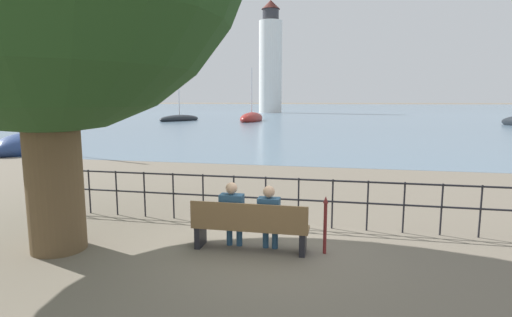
{
  "coord_description": "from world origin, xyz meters",
  "views": [
    {
      "loc": [
        1.49,
        -6.72,
        2.66
      ],
      "look_at": [
        0.0,
        0.5,
        1.59
      ],
      "focal_mm": 28.0,
      "sensor_mm": 36.0,
      "label": 1
    }
  ],
  "objects_px": {
    "park_bench": "(250,227)",
    "closed_umbrella": "(325,222)",
    "sailboat_2": "(252,118)",
    "sailboat_3": "(180,119)",
    "seated_person_left": "(232,212)",
    "sailboat_1": "(31,145)",
    "seated_person_right": "(269,215)",
    "harbor_lighthouse": "(270,61)"
  },
  "relations": [
    {
      "from": "park_bench",
      "to": "closed_umbrella",
      "type": "relative_size",
      "value": 2.02
    },
    {
      "from": "sailboat_1",
      "to": "harbor_lighthouse",
      "type": "xyz_separation_m",
      "value": [
        0.91,
        70.13,
        10.88
      ]
    },
    {
      "from": "closed_umbrella",
      "to": "harbor_lighthouse",
      "type": "height_order",
      "value": "harbor_lighthouse"
    },
    {
      "from": "park_bench",
      "to": "sailboat_3",
      "type": "height_order",
      "value": "sailboat_3"
    },
    {
      "from": "seated_person_right",
      "to": "closed_umbrella",
      "type": "xyz_separation_m",
      "value": [
        0.98,
        0.07,
        -0.08
      ]
    },
    {
      "from": "seated_person_right",
      "to": "sailboat_3",
      "type": "bearing_deg",
      "value": 114.33
    },
    {
      "from": "park_bench",
      "to": "sailboat_3",
      "type": "distance_m",
      "value": 47.82
    },
    {
      "from": "sailboat_3",
      "to": "harbor_lighthouse",
      "type": "relative_size",
      "value": 0.38
    },
    {
      "from": "sailboat_1",
      "to": "harbor_lighthouse",
      "type": "distance_m",
      "value": 70.97
    },
    {
      "from": "park_bench",
      "to": "harbor_lighthouse",
      "type": "distance_m",
      "value": 83.45
    },
    {
      "from": "sailboat_1",
      "to": "seated_person_right",
      "type": "bearing_deg",
      "value": -46.13
    },
    {
      "from": "seated_person_left",
      "to": "sailboat_2",
      "type": "height_order",
      "value": "sailboat_2"
    },
    {
      "from": "park_bench",
      "to": "seated_person_right",
      "type": "xyz_separation_m",
      "value": [
        0.34,
        0.08,
        0.21
      ]
    },
    {
      "from": "sailboat_2",
      "to": "sailboat_3",
      "type": "distance_m",
      "value": 9.73
    },
    {
      "from": "park_bench",
      "to": "sailboat_3",
      "type": "bearing_deg",
      "value": 113.92
    },
    {
      "from": "sailboat_2",
      "to": "harbor_lighthouse",
      "type": "height_order",
      "value": "harbor_lighthouse"
    },
    {
      "from": "closed_umbrella",
      "to": "seated_person_right",
      "type": "bearing_deg",
      "value": -175.83
    },
    {
      "from": "sailboat_3",
      "to": "sailboat_2",
      "type": "bearing_deg",
      "value": 28.92
    },
    {
      "from": "sailboat_1",
      "to": "sailboat_3",
      "type": "relative_size",
      "value": 0.8
    },
    {
      "from": "closed_umbrella",
      "to": "harbor_lighthouse",
      "type": "xyz_separation_m",
      "value": [
        -14.85,
        81.49,
        10.62
      ]
    },
    {
      "from": "sailboat_3",
      "to": "park_bench",
      "type": "bearing_deg",
      "value": -42.81
    },
    {
      "from": "sailboat_1",
      "to": "harbor_lighthouse",
      "type": "relative_size",
      "value": 0.31
    },
    {
      "from": "seated_person_right",
      "to": "sailboat_2",
      "type": "xyz_separation_m",
      "value": [
        -10.04,
        44.59,
        -0.31
      ]
    },
    {
      "from": "closed_umbrella",
      "to": "sailboat_3",
      "type": "height_order",
      "value": "sailboat_3"
    },
    {
      "from": "seated_person_right",
      "to": "sailboat_2",
      "type": "distance_m",
      "value": 45.7
    },
    {
      "from": "sailboat_3",
      "to": "harbor_lighthouse",
      "type": "distance_m",
      "value": 39.9
    },
    {
      "from": "park_bench",
      "to": "sailboat_2",
      "type": "xyz_separation_m",
      "value": [
        -9.7,
        44.67,
        -0.1
      ]
    },
    {
      "from": "sailboat_2",
      "to": "harbor_lighthouse",
      "type": "distance_m",
      "value": 38.72
    },
    {
      "from": "sailboat_2",
      "to": "sailboat_3",
      "type": "xyz_separation_m",
      "value": [
        -9.69,
        -0.96,
        -0.08
      ]
    },
    {
      "from": "park_bench",
      "to": "sailboat_2",
      "type": "relative_size",
      "value": 0.25
    },
    {
      "from": "seated_person_left",
      "to": "harbor_lighthouse",
      "type": "height_order",
      "value": "harbor_lighthouse"
    },
    {
      "from": "seated_person_left",
      "to": "sailboat_2",
      "type": "relative_size",
      "value": 0.15
    },
    {
      "from": "seated_person_right",
      "to": "closed_umbrella",
      "type": "height_order",
      "value": "seated_person_right"
    },
    {
      "from": "seated_person_right",
      "to": "seated_person_left",
      "type": "bearing_deg",
      "value": -179.77
    },
    {
      "from": "closed_umbrella",
      "to": "sailboat_3",
      "type": "xyz_separation_m",
      "value": [
        -20.7,
        43.56,
        -0.31
      ]
    },
    {
      "from": "park_bench",
      "to": "sailboat_2",
      "type": "distance_m",
      "value": 45.71
    },
    {
      "from": "park_bench",
      "to": "seated_person_right",
      "type": "height_order",
      "value": "seated_person_right"
    },
    {
      "from": "park_bench",
      "to": "harbor_lighthouse",
      "type": "xyz_separation_m",
      "value": [
        -13.54,
        81.64,
        10.76
      ]
    },
    {
      "from": "seated_person_left",
      "to": "closed_umbrella",
      "type": "height_order",
      "value": "seated_person_left"
    },
    {
      "from": "park_bench",
      "to": "sailboat_3",
      "type": "relative_size",
      "value": 0.23
    },
    {
      "from": "sailboat_2",
      "to": "harbor_lighthouse",
      "type": "relative_size",
      "value": 0.35
    },
    {
      "from": "seated_person_left",
      "to": "sailboat_3",
      "type": "distance_m",
      "value": 47.61
    }
  ]
}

